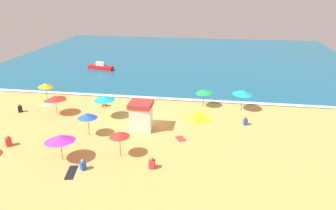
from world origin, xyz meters
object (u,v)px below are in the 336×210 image
beachgoer_5 (8,141)px  beach_umbrella_4 (87,115)px  beach_umbrella_8 (119,135)px  beachgoer_2 (83,165)px  beachgoer_4 (152,163)px  lifeguard_cabana (141,115)px  beach_tent (198,115)px  beach_umbrella_2 (46,85)px  beach_umbrella_1 (204,92)px  beach_umbrella_0 (104,98)px  beachgoer_3 (104,103)px  small_boat_0 (101,67)px  beach_umbrella_7 (55,98)px  beachgoer_0 (245,122)px  beach_umbrella_6 (60,138)px  beachgoer_1 (20,109)px  beach_umbrella_5 (243,92)px

beachgoer_5 → beach_umbrella_4: bearing=25.9°
beach_umbrella_8 → beachgoer_5: beach_umbrella_8 is taller
beachgoer_2 → beachgoer_4: size_ratio=0.92×
lifeguard_cabana → beach_tent: bearing=28.1°
beach_umbrella_4 → lifeguard_cabana: bearing=23.8°
beach_umbrella_4 → beach_umbrella_2: bearing=136.9°
beach_umbrella_4 → beachgoer_4: size_ratio=2.41×
beach_umbrella_1 → beachgoer_4: beach_umbrella_1 is taller
beach_umbrella_0 → beachgoer_4: bearing=-51.8°
beach_tent → beachgoer_3: bearing=168.0°
beach_umbrella_4 → beachgoer_3: bearing=98.9°
beach_umbrella_2 → beachgoer_4: bearing=-39.0°
beach_umbrella_4 → beachgoer_2: (1.68, -5.26, -1.56)m
beach_umbrella_2 → beach_umbrella_4: bearing=-43.1°
beachgoer_5 → small_boat_0: bearing=92.3°
beach_umbrella_8 → beachgoer_3: size_ratio=2.59×
beachgoer_3 → beach_umbrella_7: bearing=-145.2°
beach_tent → beachgoer_0: (4.57, -0.35, -0.25)m
beach_umbrella_0 → beach_umbrella_8: 7.83m
beach_umbrella_6 → beach_tent: size_ratio=1.28×
beachgoer_0 → beach_tent: bearing=175.6°
beach_umbrella_0 → beach_umbrella_8: (3.69, -6.90, -0.26)m
beachgoer_4 → small_boat_0: (-13.45, 25.73, 0.12)m
beachgoer_2 → beachgoer_3: beachgoer_3 is taller
beach_umbrella_0 → beach_umbrella_4: beach_umbrella_0 is taller
beach_umbrella_6 → beachgoer_0: bearing=30.7°
beachgoer_0 → beachgoer_1: 23.24m
beachgoer_1 → beachgoer_2: bearing=-40.0°
beach_umbrella_7 → beachgoer_5: size_ratio=3.14×
beach_umbrella_6 → small_boat_0: 26.51m
beach_umbrella_5 → beachgoer_4: 14.36m
beach_umbrella_5 → beachgoer_2: size_ratio=3.17×
beach_umbrella_6 → beachgoer_2: (2.09, -0.99, -1.53)m
beachgoer_5 → beach_umbrella_7: bearing=83.9°
lifeguard_cabana → beach_umbrella_5: size_ratio=1.01×
beachgoer_1 → lifeguard_cabana: bearing=-8.4°
beach_umbrella_6 → beach_tent: bearing=42.1°
beachgoer_1 → beachgoer_2: 14.27m
beach_tent → beachgoer_2: bearing=-128.1°
beach_umbrella_1 → lifeguard_cabana: bearing=-130.3°
beach_umbrella_2 → beachgoer_4: 19.28m
beachgoer_3 → beachgoer_4: bearing=-55.5°
beach_umbrella_4 → beach_tent: bearing=26.2°
beach_umbrella_6 → beachgoer_1: (-8.84, 8.18, -1.50)m
lifeguard_cabana → small_boat_0: bearing=119.9°
beach_umbrella_4 → beachgoer_1: size_ratio=2.46×
beach_umbrella_4 → beach_umbrella_6: beach_umbrella_6 is taller
beach_umbrella_1 → beach_umbrella_2: (-18.12, -0.54, 0.01)m
beach_umbrella_4 → beach_tent: (9.41, 4.62, -1.31)m
beach_umbrella_5 → lifeguard_cabana: bearing=-147.6°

